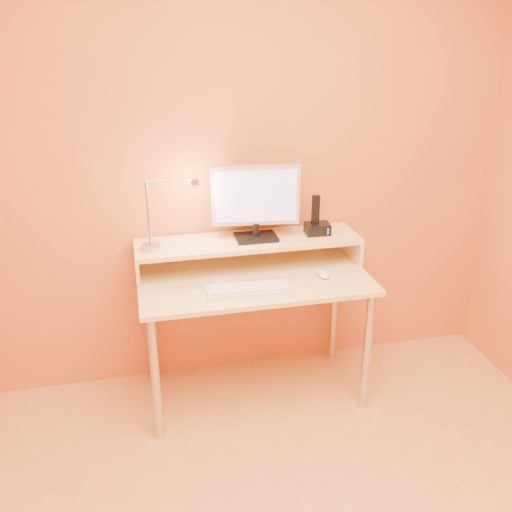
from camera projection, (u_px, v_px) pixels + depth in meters
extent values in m
cube|color=orange|center=(241.00, 164.00, 2.98)|extent=(3.00, 0.04, 2.50)
cylinder|color=#B5B5BB|center=(156.00, 380.00, 2.70)|extent=(0.04, 0.04, 0.69)
cylinder|color=#B5B5BB|center=(367.00, 352.00, 2.93)|extent=(0.04, 0.04, 0.69)
cylinder|color=#B5B5BB|center=(150.00, 329.00, 3.15)|extent=(0.04, 0.04, 0.69)
cylinder|color=#B5B5BB|center=(334.00, 308.00, 3.38)|extent=(0.04, 0.04, 0.69)
cube|color=#E8CB86|center=(255.00, 280.00, 2.90)|extent=(1.20, 0.60, 0.02)
cube|color=#E8CB86|center=(137.00, 265.00, 2.88)|extent=(0.02, 0.30, 0.14)
cube|color=#E8CB86|center=(351.00, 246.00, 3.12)|extent=(0.02, 0.30, 0.14)
cube|color=#E8CB86|center=(248.00, 242.00, 2.97)|extent=(1.20, 0.30, 0.02)
cube|color=black|center=(256.00, 237.00, 2.97)|extent=(0.22, 0.16, 0.02)
cylinder|color=black|center=(256.00, 230.00, 2.96)|extent=(0.04, 0.04, 0.07)
cube|color=#B7B7BC|center=(255.00, 195.00, 2.89)|extent=(0.46, 0.09, 0.31)
cube|color=black|center=(255.00, 194.00, 2.91)|extent=(0.41, 0.06, 0.27)
cube|color=#B4BAE9|center=(256.00, 196.00, 2.88)|extent=(0.42, 0.05, 0.27)
cylinder|color=#B5B5BB|center=(151.00, 247.00, 2.83)|extent=(0.10, 0.10, 0.02)
cylinder|color=#B5B5BB|center=(148.00, 214.00, 2.76)|extent=(0.01, 0.01, 0.33)
cylinder|color=#B5B5BB|center=(171.00, 180.00, 2.72)|extent=(0.24, 0.01, 0.01)
cylinder|color=#B5B5BB|center=(195.00, 182.00, 2.75)|extent=(0.04, 0.04, 0.03)
cylinder|color=#FFEAC6|center=(195.00, 185.00, 2.76)|extent=(0.03, 0.03, 0.00)
cube|color=black|center=(317.00, 229.00, 3.03)|extent=(0.14, 0.11, 0.06)
cube|color=black|center=(316.00, 210.00, 2.99)|extent=(0.04, 0.03, 0.16)
cube|color=#2F7FF6|center=(328.00, 231.00, 3.00)|extent=(0.01, 0.00, 0.04)
cube|color=silver|center=(249.00, 290.00, 2.74)|extent=(0.42, 0.15, 0.02)
ellipsoid|color=white|center=(324.00, 274.00, 2.90)|extent=(0.06, 0.10, 0.03)
cube|color=silver|center=(216.00, 286.00, 2.79)|extent=(0.09, 0.19, 0.02)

